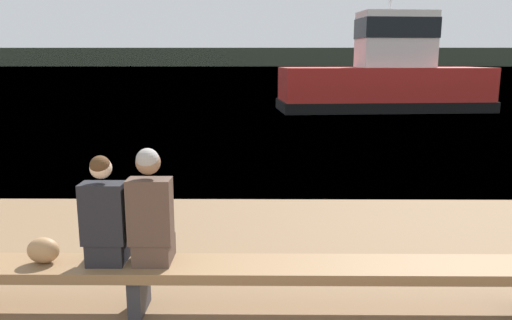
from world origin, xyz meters
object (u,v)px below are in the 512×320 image
(bench_main, at_px, (138,272))
(tugboat_red, at_px, (386,80))
(person_left, at_px, (105,218))
(person_right, at_px, (151,213))
(shopping_bag, at_px, (43,250))

(bench_main, height_order, tugboat_red, tugboat_red)
(person_left, bearing_deg, bench_main, -1.86)
(person_left, xyz_separation_m, person_right, (0.41, -0.00, 0.05))
(shopping_bag, height_order, tugboat_red, tugboat_red)
(person_left, height_order, tugboat_red, tugboat_red)
(bench_main, bearing_deg, person_left, 178.14)
(person_right, xyz_separation_m, shopping_bag, (-0.99, 0.00, -0.35))
(person_left, distance_m, shopping_bag, 0.65)
(bench_main, distance_m, person_right, 0.57)
(bench_main, xyz_separation_m, person_left, (-0.27, 0.01, 0.50))
(person_left, bearing_deg, tugboat_red, 69.13)
(tugboat_red, bearing_deg, shopping_bag, 152.28)
(bench_main, relative_size, person_right, 7.31)
(person_left, xyz_separation_m, shopping_bag, (-0.58, -0.00, -0.30))
(bench_main, height_order, person_left, person_left)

